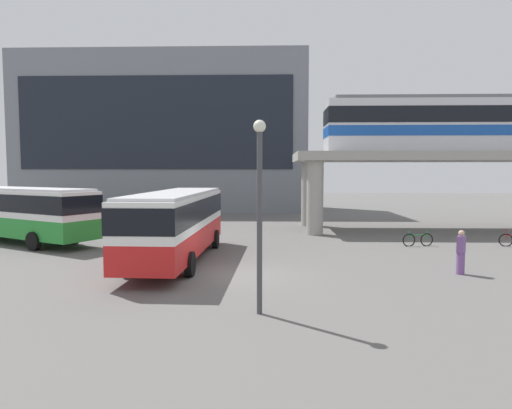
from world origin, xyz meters
name	(u,v)px	position (x,y,z in m)	size (l,w,h in m)	color
ground_plane	(248,238)	(0.00, 10.00, 0.00)	(120.00, 120.00, 0.00)	#605E5B
station_building	(167,135)	(-9.95, 31.47, 8.17)	(30.14, 10.21, 16.33)	slate
elevated_platform	(493,164)	(16.98, 14.23, 4.69)	(27.74, 6.48, 5.48)	#9E9B93
train	(502,124)	(17.50, 14.23, 7.45)	(24.46, 2.96, 3.84)	silver
bus_main	(177,218)	(-2.98, 2.83, 1.99)	(3.02, 11.12, 3.22)	red
bus_secondary	(20,209)	(-13.21, 7.82, 1.99)	(10.92, 7.48, 3.22)	#268C33
bicycle_green	(418,240)	(9.61, 7.32, 0.36)	(1.78, 0.33, 1.04)	black
pedestrian_at_kerb	(461,253)	(9.04, 0.46, 0.85)	(0.45, 0.48, 1.79)	#724C8C
lamp_post	(260,199)	(1.01, -4.82, 3.36)	(0.36, 0.36, 5.61)	#3F3F44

